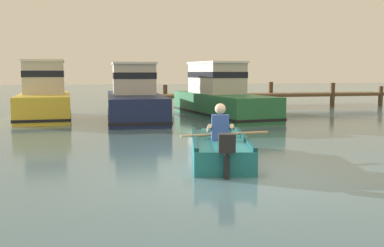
% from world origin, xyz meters
% --- Properties ---
extents(ground_plane, '(120.00, 120.00, 0.00)m').
position_xyz_m(ground_plane, '(0.00, 0.00, 0.00)').
color(ground_plane, slate).
extents(wooden_dock, '(12.55, 1.64, 1.27)m').
position_xyz_m(wooden_dock, '(7.55, 15.29, 0.59)').
color(wooden_dock, brown).
rests_on(wooden_dock, ground).
extents(rowboat_with_person, '(2.10, 3.71, 1.19)m').
position_xyz_m(rowboat_with_person, '(0.22, 1.51, 0.25)').
color(rowboat_with_person, '#1E727A').
rests_on(rowboat_with_person, ground).
extents(moored_boat_yellow, '(2.07, 4.75, 2.29)m').
position_xyz_m(moored_boat_yellow, '(-3.93, 11.08, 0.84)').
color(moored_boat_yellow, gold).
rests_on(moored_boat_yellow, ground).
extents(moored_boat_navy, '(2.40, 6.92, 2.18)m').
position_xyz_m(moored_boat_navy, '(-0.53, 10.54, 0.81)').
color(moored_boat_navy, '#19234C').
rests_on(moored_boat_navy, ground).
extents(moored_boat_green, '(2.71, 6.91, 2.23)m').
position_xyz_m(moored_boat_green, '(2.99, 10.55, 0.82)').
color(moored_boat_green, '#287042').
rests_on(moored_boat_green, ground).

